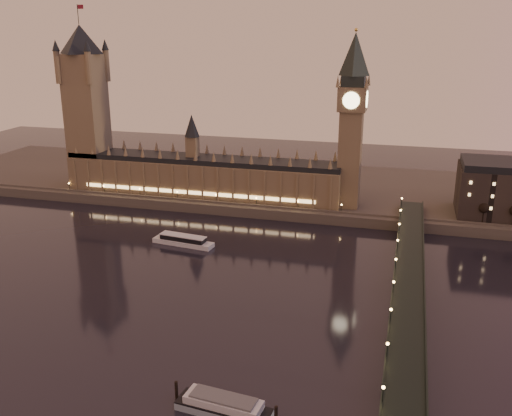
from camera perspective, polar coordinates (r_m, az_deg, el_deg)
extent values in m
plane|color=black|center=(256.63, -6.34, -8.01)|extent=(700.00, 700.00, 0.00)
cube|color=#423D35|center=(398.46, 6.38, 1.90)|extent=(560.00, 130.00, 6.00)
cube|color=brown|center=(370.75, -5.40, 2.97)|extent=(180.00, 26.00, 22.00)
cube|color=black|center=(367.75, -5.46, 4.87)|extent=(180.00, 22.00, 3.20)
cube|color=#FFCC7F|center=(360.21, -6.12, 1.52)|extent=(153.00, 0.25, 2.20)
cube|color=brown|center=(398.92, -16.48, 8.22)|extent=(22.00, 22.00, 88.00)
cone|color=black|center=(394.30, -17.18, 15.83)|extent=(31.68, 31.68, 18.00)
cylinder|color=black|center=(394.29, -17.38, 18.00)|extent=(0.44, 0.44, 12.00)
cube|color=maroon|center=(393.24, -17.16, 18.68)|extent=(4.00, 0.15, 2.50)
cube|color=brown|center=(345.35, 9.34, 4.79)|extent=(13.00, 13.00, 58.00)
cube|color=brown|center=(339.25, 9.65, 10.72)|extent=(16.00, 16.00, 14.00)
cylinder|color=#FFEAA5|center=(331.17, 9.49, 10.56)|extent=(9.60, 0.35, 9.60)
cylinder|color=#FFEAA5|center=(340.15, 8.25, 10.81)|extent=(0.35, 9.60, 9.60)
cube|color=black|center=(338.21, 9.74, 12.40)|extent=(13.00, 13.00, 6.00)
cone|color=black|center=(337.21, 9.87, 14.94)|extent=(17.68, 17.68, 24.00)
sphere|color=gold|center=(336.89, 9.99, 17.15)|extent=(2.00, 2.00, 2.00)
cube|color=black|center=(237.74, 14.96, -8.59)|extent=(13.00, 260.00, 2.00)
cube|color=black|center=(237.05, 13.46, -8.14)|extent=(0.60, 260.00, 1.00)
cube|color=black|center=(237.29, 16.53, -8.38)|extent=(0.60, 260.00, 1.00)
cylinder|color=black|center=(341.24, 21.56, -0.78)|extent=(0.70, 0.70, 7.79)
sphere|color=black|center=(340.06, 21.64, -0.13)|extent=(5.19, 5.19, 5.19)
cylinder|color=black|center=(343.52, 24.15, -0.99)|extent=(0.70, 0.70, 7.79)
sphere|color=black|center=(342.35, 24.24, -0.34)|extent=(5.19, 5.19, 5.19)
cube|color=silver|center=(305.90, -7.29, -3.44)|extent=(34.35, 11.46, 2.47)
cube|color=black|center=(305.02, -7.31, -3.01)|extent=(25.49, 9.06, 2.47)
cube|color=silver|center=(304.51, -7.32, -2.75)|extent=(26.20, 9.43, 0.45)
cube|color=#90A8B7|center=(181.56, -3.26, -19.51)|extent=(29.92, 11.33, 2.37)
cube|color=black|center=(180.71, -3.27, -19.16)|extent=(29.92, 11.33, 0.46)
cube|color=silver|center=(179.86, -3.27, -18.80)|extent=(24.38, 9.83, 2.37)
cube|color=#595B5E|center=(178.97, -3.28, -18.41)|extent=(20.65, 8.53, 0.64)
cylinder|color=black|center=(187.42, -7.96, -17.61)|extent=(1.00, 1.00, 6.20)
cylinder|color=black|center=(176.22, 2.01, -20.03)|extent=(1.00, 1.00, 6.20)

